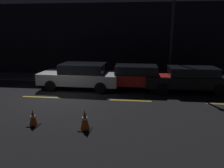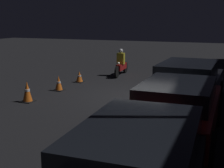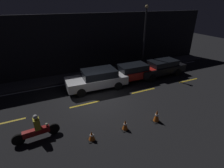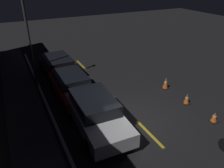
{
  "view_description": "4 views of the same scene",
  "coord_description": "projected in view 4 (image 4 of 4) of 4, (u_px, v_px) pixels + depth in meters",
  "views": [
    {
      "loc": [
        3.83,
        -10.04,
        3.32
      ],
      "look_at": [
        2.57,
        0.29,
        0.72
      ],
      "focal_mm": 35.0,
      "sensor_mm": 36.0,
      "label": 1
    },
    {
      "loc": [
        10.74,
        3.2,
        2.83
      ],
      "look_at": [
        2.01,
        -0.22,
        0.85
      ],
      "focal_mm": 50.0,
      "sensor_mm": 36.0,
      "label": 2
    },
    {
      "loc": [
        -3.43,
        -9.47,
        6.03
      ],
      "look_at": [
        1.18,
        0.56,
        0.78
      ],
      "focal_mm": 28.0,
      "sensor_mm": 36.0,
      "label": 3
    },
    {
      "loc": [
        -7.01,
        4.84,
        6.3
      ],
      "look_at": [
        2.78,
        -0.04,
        0.72
      ],
      "focal_mm": 35.0,
      "sensor_mm": 36.0,
      "label": 4
    }
  ],
  "objects": [
    {
      "name": "traffic_cone_far",
      "position": [
        166.0,
        83.0,
        13.21
      ],
      "size": [
        0.43,
        0.43,
        0.72
      ],
      "color": "black",
      "rests_on": "ground"
    },
    {
      "name": "lane_dash_c",
      "position": [
        149.0,
        134.0,
        9.58
      ],
      "size": [
        2.0,
        0.14,
        0.01
      ],
      "color": "gold",
      "rests_on": "ground"
    },
    {
      "name": "ground_plane",
      "position": [
        137.0,
        121.0,
        10.38
      ],
      "size": [
        56.0,
        56.0,
        0.0
      ],
      "primitive_type": "plane",
      "color": "black"
    },
    {
      "name": "sedan_white",
      "position": [
        96.0,
        112.0,
        9.73
      ],
      "size": [
        4.56,
        2.07,
        1.46
      ],
      "rotation": [
        0.0,
        0.0,
        3.11
      ],
      "color": "silver",
      "rests_on": "ground"
    },
    {
      "name": "van_black",
      "position": [
        59.0,
        67.0,
        14.47
      ],
      "size": [
        4.64,
        2.03,
        1.37
      ],
      "rotation": [
        0.0,
        0.0,
        3.18
      ],
      "color": "black",
      "rests_on": "ground"
    },
    {
      "name": "traffic_cone_near",
      "position": [
        214.0,
        117.0,
        10.26
      ],
      "size": [
        0.4,
        0.4,
        0.51
      ],
      "color": "black",
      "rests_on": "ground"
    },
    {
      "name": "street_lamp",
      "position": [
        28.0,
        35.0,
        12.05
      ],
      "size": [
        0.28,
        0.28,
        5.76
      ],
      "color": "#333338",
      "rests_on": "ground"
    },
    {
      "name": "lane_dash_d",
      "position": [
        106.0,
        90.0,
        13.17
      ],
      "size": [
        2.0,
        0.14,
        0.01
      ],
      "color": "gold",
      "rests_on": "ground"
    },
    {
      "name": "raised_curb",
      "position": [
        35.0,
        153.0,
        8.49
      ],
      "size": [
        28.0,
        1.79,
        0.1
      ],
      "color": "#424244",
      "rests_on": "ground"
    },
    {
      "name": "lane_dash_e",
      "position": [
        81.0,
        65.0,
        16.75
      ],
      "size": [
        2.0,
        0.14,
        0.01
      ],
      "color": "gold",
      "rests_on": "ground"
    },
    {
      "name": "taxi_red",
      "position": [
        72.0,
        85.0,
        12.05
      ],
      "size": [
        4.16,
        1.88,
        1.4
      ],
      "rotation": [
        0.0,
        0.0,
        3.14
      ],
      "color": "red",
      "rests_on": "ground"
    },
    {
      "name": "traffic_cone_mid",
      "position": [
        187.0,
        99.0,
        11.68
      ],
      "size": [
        0.39,
        0.39,
        0.59
      ],
      "color": "black",
      "rests_on": "ground"
    },
    {
      "name": "lane_solid_kerb",
      "position": [
        64.0,
        145.0,
        8.97
      ],
      "size": [
        25.2,
        0.14,
        0.01
      ],
      "color": "silver",
      "rests_on": "ground"
    }
  ]
}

